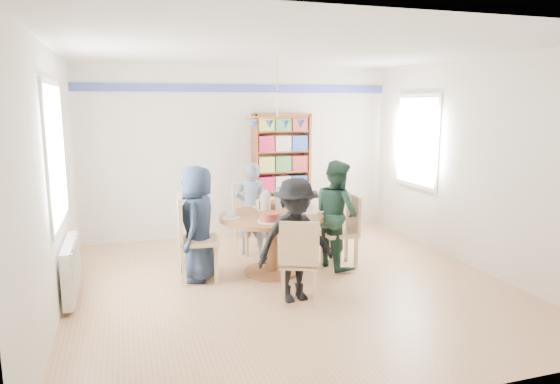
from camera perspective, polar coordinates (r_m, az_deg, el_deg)
name	(u,v)px	position (r m, az deg, el deg)	size (l,w,h in m)	color
ground	(290,285)	(6.02, 1.17, -10.54)	(5.00, 5.00, 0.00)	tan
room_shell	(250,141)	(6.40, -3.50, 5.86)	(5.00, 5.00, 5.00)	white
radiator	(71,269)	(5.93, -22.77, -8.09)	(0.12, 1.00, 0.60)	silver
dining_table	(272,230)	(6.25, -0.96, -4.38)	(1.30, 1.30, 0.75)	brown
chair_left	(191,235)	(6.07, -10.17, -4.82)	(0.49, 0.49, 1.04)	#D1B581
chair_right	(345,227)	(6.59, 7.45, -4.02)	(0.44, 0.44, 0.95)	#D1B581
chair_far	(250,214)	(7.23, -3.49, -2.47)	(0.53, 0.53, 1.00)	#D1B581
chair_near	(299,258)	(5.30, 2.24, -7.55)	(0.54, 0.54, 0.93)	#D1B581
person_left	(198,224)	(6.07, -9.41, -3.58)	(0.68, 0.44, 1.40)	#1A263A
person_right	(337,214)	(6.51, 6.51, -2.52)	(0.68, 0.53, 1.41)	#1A3528
person_far	(252,208)	(7.02, -3.27, -1.89)	(0.48, 0.32, 1.32)	gray
person_near	(295,240)	(5.37, 1.78, -5.53)	(0.87, 0.50, 1.35)	black
bookshelf	(281,175)	(8.13, 0.17, 1.94)	(0.93, 0.28, 1.96)	brown
tableware	(269,209)	(6.21, -1.27, -1.98)	(1.24, 1.24, 0.33)	white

